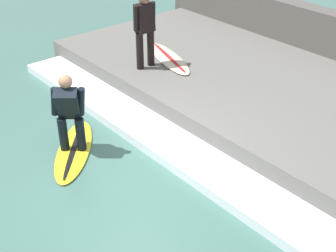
% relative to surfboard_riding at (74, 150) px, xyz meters
% --- Properties ---
extents(ground_plane, '(28.00, 28.00, 0.00)m').
position_rel_surfboard_riding_xyz_m(ground_plane, '(0.29, -1.31, -0.03)').
color(ground_plane, '#426B60').
extents(concrete_ledge, '(4.40, 10.77, 0.50)m').
position_rel_surfboard_riding_xyz_m(concrete_ledge, '(4.05, -1.31, 0.22)').
color(concrete_ledge, '#66635E').
rests_on(concrete_ledge, ground_plane).
extents(wave_foam_crest, '(0.91, 10.23, 0.18)m').
position_rel_surfboard_riding_xyz_m(wave_foam_crest, '(1.40, -1.31, 0.06)').
color(wave_foam_crest, silver).
rests_on(wave_foam_crest, ground_plane).
extents(surfboard_riding, '(1.79, 1.94, 0.07)m').
position_rel_surfboard_riding_xyz_m(surfboard_riding, '(0.00, 0.00, 0.00)').
color(surfboard_riding, yellow).
rests_on(surfboard_riding, ground_plane).
extents(surfer_riding, '(0.62, 0.63, 1.47)m').
position_rel_surfboard_riding_xyz_m(surfer_riding, '(0.00, 0.00, 0.84)').
color(surfer_riding, black).
rests_on(surfer_riding, surfboard_riding).
extents(surfer_waiting_near, '(0.57, 0.27, 1.66)m').
position_rel_surfboard_riding_xyz_m(surfer_waiting_near, '(2.67, 1.26, 1.40)').
color(surfer_waiting_near, black).
rests_on(surfer_waiting_near, concrete_ledge).
extents(surfboard_waiting_near, '(1.15, 2.13, 0.07)m').
position_rel_surfboard_riding_xyz_m(surfboard_waiting_near, '(3.35, 1.25, 0.50)').
color(surfboard_waiting_near, beige).
rests_on(surfboard_waiting_near, concrete_ledge).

